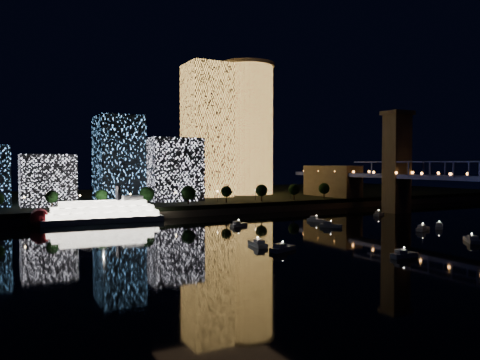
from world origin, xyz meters
The scene contains 10 objects.
ground centered at (0.00, 0.00, 0.00)m, with size 520.00×520.00×0.00m, color black.
far_bank centered at (0.00, 160.00, 2.50)m, with size 420.00×160.00×5.00m, color black.
seawall centered at (0.00, 82.00, 1.50)m, with size 420.00×6.00×3.00m, color #6B5E4C.
tower_cylindrical centered at (31.17, 141.56, 46.07)m, with size 34.00×34.00×81.88m.
tower_rectangular centered at (-0.52, 133.00, 43.45)m, with size 24.17×24.17×76.89m, color #F9B14F.
midrise_blocks centered at (-62.15, 121.82, 22.36)m, with size 109.03×42.82×44.04m.
riverboat centered at (-73.89, 76.96, 3.97)m, with size 51.85×13.42×15.47m.
motorboats centered at (-0.51, 6.68, 0.81)m, with size 96.81×79.97×2.78m.
esplanade_trees centered at (-23.70, 88.00, 10.47)m, with size 165.60×6.86×8.93m.
street_lamps centered at (-34.00, 94.00, 9.02)m, with size 132.70×0.70×5.65m.
Camera 1 is at (-111.10, -117.65, 24.13)m, focal length 35.00 mm.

